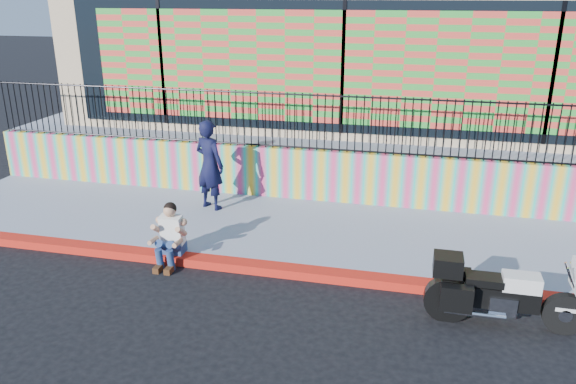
% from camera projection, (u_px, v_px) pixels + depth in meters
% --- Properties ---
extents(ground, '(90.00, 90.00, 0.00)m').
position_uv_depth(ground, '(302.00, 276.00, 9.21)').
color(ground, black).
rests_on(ground, ground).
extents(red_curb, '(16.00, 0.30, 0.15)m').
position_uv_depth(red_curb, '(302.00, 272.00, 9.19)').
color(red_curb, red).
rests_on(red_curb, ground).
extents(sidewalk, '(16.00, 3.00, 0.15)m').
position_uv_depth(sidewalk, '(320.00, 233.00, 10.70)').
color(sidewalk, gray).
rests_on(sidewalk, ground).
extents(mural_wall, '(16.00, 0.20, 1.10)m').
position_uv_depth(mural_wall, '(334.00, 176.00, 11.95)').
color(mural_wall, '#E43C75').
rests_on(mural_wall, sidewalk).
extents(metal_fence, '(15.80, 0.04, 1.20)m').
position_uv_depth(metal_fence, '(335.00, 123.00, 11.56)').
color(metal_fence, black).
rests_on(metal_fence, mural_wall).
extents(elevated_platform, '(16.00, 10.00, 1.25)m').
position_uv_depth(elevated_platform, '(360.00, 127.00, 16.65)').
color(elevated_platform, gray).
rests_on(elevated_platform, ground).
extents(storefront_building, '(14.00, 8.06, 4.00)m').
position_uv_depth(storefront_building, '(364.00, 36.00, 15.56)').
color(storefront_building, tan).
rests_on(storefront_building, elevated_platform).
extents(police_motorcycle, '(2.13, 0.70, 1.33)m').
position_uv_depth(police_motorcycle, '(504.00, 290.00, 7.68)').
color(police_motorcycle, black).
rests_on(police_motorcycle, ground).
extents(police_officer, '(0.80, 0.67, 1.87)m').
position_uv_depth(police_officer, '(210.00, 165.00, 11.43)').
color(police_officer, black).
rests_on(police_officer, sidewalk).
extents(seated_man, '(0.54, 0.71, 1.06)m').
position_uv_depth(seated_man, '(169.00, 241.00, 9.45)').
color(seated_man, navy).
rests_on(seated_man, ground).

